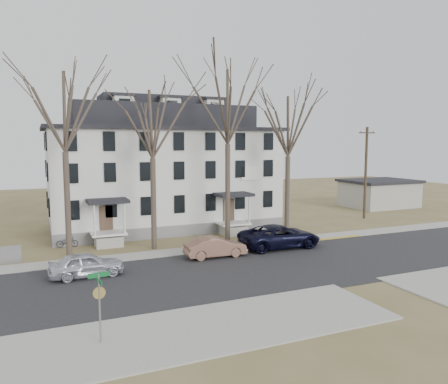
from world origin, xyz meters
name	(u,v)px	position (x,y,z in m)	size (l,w,h in m)	color
ground	(279,277)	(0.00, 0.00, 0.00)	(120.00, 120.00, 0.00)	olive
main_road	(263,268)	(0.00, 2.00, 0.00)	(120.00, 10.00, 0.04)	#27272A
far_sidewalk	(225,248)	(0.00, 8.00, 0.00)	(120.00, 2.00, 0.08)	#A09F97
near_sidewalk_left	(173,335)	(-8.00, -5.00, 0.00)	(20.00, 5.00, 0.08)	#A09F97
yellow_curb	(288,244)	(5.00, 7.10, 0.00)	(14.00, 0.25, 0.06)	gold
boarding_house	(163,170)	(-2.00, 17.95, 5.38)	(20.80, 12.36, 12.05)	slate
distant_building	(379,193)	(26.00, 20.00, 1.68)	(8.50, 6.50, 3.35)	#A09F97
tree_far_left	(63,106)	(-11.00, 9.80, 10.34)	(8.40, 8.40, 13.72)	#473B31
tree_mid_left	(152,119)	(-5.00, 9.80, 9.60)	(7.80, 7.80, 12.74)	#473B31
tree_center	(228,101)	(1.00, 9.80, 11.08)	(9.00, 9.00, 14.70)	#473B31
tree_mid_right	(288,122)	(6.50, 9.80, 9.60)	(7.80, 7.80, 12.74)	#473B31
utility_pole_far	(366,172)	(18.50, 14.00, 4.90)	(2.00, 0.28, 9.50)	#3D3023
car_silver	(86,265)	(-10.40, 4.55, 0.73)	(1.72, 4.27, 1.46)	silver
car_tan	(215,247)	(-1.75, 5.66, 0.71)	(1.49, 4.29, 1.41)	brown
car_navy	(280,237)	(3.75, 6.30, 0.86)	(2.86, 6.20, 1.72)	black
bicycle_left	(67,242)	(-10.95, 12.68, 0.41)	(0.55, 1.57, 0.83)	black
street_sign	(99,298)	(-10.84, -4.65, 1.89)	(0.83, 0.83, 2.91)	gray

